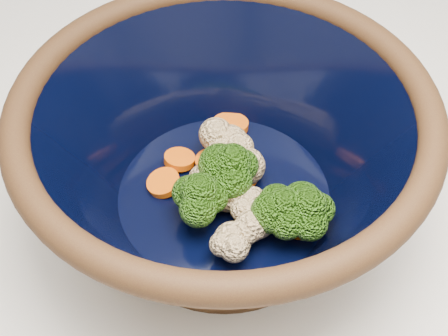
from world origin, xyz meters
TOP-DOWN VIEW (x-y plane):
  - mixing_bowl at (-0.11, 0.12)m, footprint 0.37×0.37m
  - vegetable_pile at (-0.10, 0.10)m, footprint 0.12×0.16m

SIDE VIEW (x-z plane):
  - vegetable_pile at x=-0.10m, z-range 0.93..0.98m
  - mixing_bowl at x=-0.11m, z-range 0.91..1.04m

